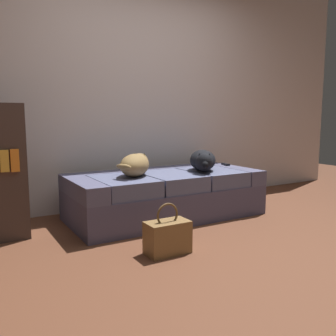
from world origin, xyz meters
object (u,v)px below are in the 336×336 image
object	(u,v)px
couch	(165,195)
dog_dark	(203,161)
dog_tan	(136,164)
tv_remote	(226,164)
handbag	(167,237)

from	to	relation	value
couch	dog_dark	xyz separation A→B (m)	(0.38, -0.11, 0.33)
couch	dog_tan	bearing A→B (deg)	-175.70
dog_tan	tv_remote	world-z (taller)	dog_tan
dog_tan	tv_remote	bearing A→B (deg)	7.32
dog_dark	handbag	bearing A→B (deg)	-138.60
dog_tan	handbag	distance (m)	0.96
handbag	couch	bearing A→B (deg)	60.79
dog_dark	tv_remote	bearing A→B (deg)	25.80
dog_tan	handbag	size ratio (longest dim) A/B	1.44
tv_remote	dog_dark	bearing A→B (deg)	-139.50
dog_dark	handbag	xyz separation A→B (m)	(-0.87, -0.76, -0.43)
couch	tv_remote	distance (m)	0.91
couch	dog_dark	world-z (taller)	dog_dark
couch	handbag	size ratio (longest dim) A/B	5.01
dog_dark	handbag	distance (m)	1.23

